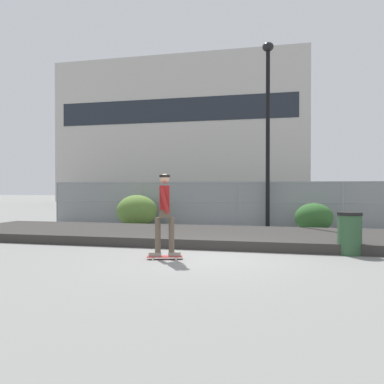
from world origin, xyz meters
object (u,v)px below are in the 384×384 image
(shrub_center, at_px, (314,217))
(trash_bin, at_px, (350,233))
(skateboard, at_px, (165,257))
(shrub_left, at_px, (137,211))
(street_lamp, at_px, (268,114))
(skater, at_px, (165,209))
(parked_car_mid, at_px, (278,204))
(parked_car_near, at_px, (153,203))

(shrub_center, xyz_separation_m, trash_bin, (0.48, -4.78, -0.01))
(skateboard, xyz_separation_m, shrub_center, (3.70, 6.37, 0.47))
(shrub_left, distance_m, shrub_center, 6.91)
(street_lamp, relative_size, shrub_center, 5.33)
(skater, height_order, parked_car_mid, skater)
(parked_car_near, distance_m, shrub_left, 3.39)
(trash_bin, bearing_deg, shrub_left, 145.92)
(skater, xyz_separation_m, street_lamp, (2.02, 7.04, 3.33))
(skater, distance_m, parked_car_near, 10.60)
(street_lamp, bearing_deg, shrub_center, -21.69)
(shrub_center, relative_size, trash_bin, 1.32)
(trash_bin, bearing_deg, skater, -159.16)
(parked_car_near, bearing_deg, trash_bin, -46.78)
(trash_bin, bearing_deg, skateboard, -159.16)
(skater, bearing_deg, trash_bin, 20.84)
(street_lamp, relative_size, parked_car_near, 1.61)
(parked_car_mid, xyz_separation_m, shrub_left, (-5.57, -3.59, -0.19))
(street_lamp, bearing_deg, parked_car_near, 152.96)
(parked_car_mid, xyz_separation_m, trash_bin, (1.81, -8.59, -0.32))
(skateboard, distance_m, parked_car_mid, 10.48)
(street_lamp, distance_m, trash_bin, 7.06)
(skateboard, distance_m, shrub_center, 7.38)
(shrub_left, height_order, shrub_center, shrub_left)
(street_lamp, xyz_separation_m, parked_car_near, (-5.69, 2.90, -3.63))
(shrub_center, bearing_deg, trash_bin, -84.28)
(street_lamp, distance_m, parked_car_mid, 4.81)
(parked_car_near, relative_size, parked_car_mid, 0.99)
(skateboard, distance_m, trash_bin, 4.49)
(skateboard, relative_size, shrub_left, 0.49)
(skater, distance_m, shrub_left, 7.35)
(parked_car_mid, bearing_deg, street_lamp, -96.21)
(skater, height_order, parked_car_near, skater)
(skater, xyz_separation_m, parked_car_mid, (2.36, 10.18, -0.30))
(shrub_center, bearing_deg, parked_car_near, 154.14)
(skateboard, distance_m, street_lamp, 8.54)
(skater, xyz_separation_m, shrub_left, (-3.21, 6.59, -0.49))
(skater, relative_size, street_lamp, 0.26)
(parked_car_mid, relative_size, shrub_center, 3.33)
(parked_car_near, xyz_separation_m, trash_bin, (7.85, -8.35, -0.32))
(street_lamp, height_order, shrub_left, street_lamp)
(skateboard, distance_m, parked_car_near, 10.62)
(street_lamp, distance_m, shrub_left, 6.49)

